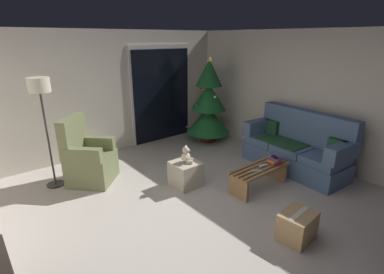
{
  "coord_description": "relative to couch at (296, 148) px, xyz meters",
  "views": [
    {
      "loc": [
        -2.36,
        -2.66,
        2.35
      ],
      "look_at": [
        0.4,
        0.7,
        0.85
      ],
      "focal_mm": 27.18,
      "sensor_mm": 36.0,
      "label": 1
    }
  ],
  "objects": [
    {
      "name": "floor_lamp",
      "position": [
        -3.68,
        2.17,
        1.11
      ],
      "size": [
        0.32,
        0.32,
        1.78
      ],
      "color": "#2D2D30",
      "rests_on": "ground"
    },
    {
      "name": "coffee_table",
      "position": [
        -1.14,
        -0.05,
        -0.15
      ],
      "size": [
        1.1,
        0.4,
        0.37
      ],
      "color": "#9E7547",
      "rests_on": "ground"
    },
    {
      "name": "wall_right",
      "position": [
        0.54,
        0.02,
        0.85
      ],
      "size": [
        0.12,
        6.0,
        2.5
      ],
      "primitive_type": "cube",
      "color": "beige",
      "rests_on": "ground"
    },
    {
      "name": "ottoman",
      "position": [
        -2.0,
        0.78,
        -0.19
      ],
      "size": [
        0.44,
        0.44,
        0.41
      ],
      "primitive_type": "cube",
      "color": "#B2A893",
      "rests_on": "ground"
    },
    {
      "name": "cardboard_box_taped_mid_floor",
      "position": [
        -1.79,
        -1.14,
        -0.23
      ],
      "size": [
        0.47,
        0.38,
        0.35
      ],
      "color": "tan",
      "rests_on": "ground"
    },
    {
      "name": "ground_plane",
      "position": [
        -2.32,
        0.02,
        -0.4
      ],
      "size": [
        7.0,
        7.0,
        0.0
      ],
      "primitive_type": "plane",
      "color": "#BCB2A8"
    },
    {
      "name": "book_stack",
      "position": [
        -0.83,
        -0.13,
        0.02
      ],
      "size": [
        0.27,
        0.2,
        0.11
      ],
      "color": "#A32D28",
      "rests_on": "coffee_table"
    },
    {
      "name": "patio_door_frame",
      "position": [
        -0.95,
        3.01,
        0.7
      ],
      "size": [
        1.6,
        0.02,
        2.2
      ],
      "primitive_type": "cube",
      "color": "silver",
      "rests_on": "ground"
    },
    {
      "name": "remote_white",
      "position": [
        -1.05,
        -0.06,
        -0.02
      ],
      "size": [
        0.16,
        0.08,
        0.02
      ],
      "primitive_type": "cube",
      "rotation": [
        0.0,
        0.0,
        4.48
      ],
      "color": "silver",
      "rests_on": "coffee_table"
    },
    {
      "name": "armchair",
      "position": [
        -3.17,
        1.94,
        0.0
      ],
      "size": [
        0.97,
        0.97,
        1.13
      ],
      "color": "olive",
      "rests_on": "ground"
    },
    {
      "name": "patio_door_glass",
      "position": [
        -0.95,
        2.99,
        0.65
      ],
      "size": [
        1.5,
        0.02,
        2.1
      ],
      "primitive_type": "cube",
      "color": "black",
      "rests_on": "ground"
    },
    {
      "name": "teddy_bear_cream",
      "position": [
        -1.99,
        0.77,
        0.14
      ],
      "size": [
        0.21,
        0.21,
        0.29
      ],
      "color": "beige",
      "rests_on": "ottoman"
    },
    {
      "name": "remote_silver",
      "position": [
        -1.3,
        -0.12,
        -0.02
      ],
      "size": [
        0.15,
        0.14,
        0.02
      ],
      "primitive_type": "cube",
      "rotation": [
        0.0,
        0.0,
        3.98
      ],
      "color": "#ADADB2",
      "rests_on": "coffee_table"
    },
    {
      "name": "couch",
      "position": [
        0.0,
        0.0,
        0.0
      ],
      "size": [
        0.93,
        1.99,
        1.08
      ],
      "color": "slate",
      "rests_on": "ground"
    },
    {
      "name": "cell_phone",
      "position": [
        -0.83,
        -0.11,
        0.08
      ],
      "size": [
        0.12,
        0.16,
        0.01
      ],
      "primitive_type": "cube",
      "rotation": [
        0.0,
        0.0,
        -0.37
      ],
      "color": "black",
      "rests_on": "book_stack"
    },
    {
      "name": "christmas_tree",
      "position": [
        -0.22,
        2.17,
        0.47
      ],
      "size": [
        1.02,
        1.02,
        1.97
      ],
      "color": "#4C1E19",
      "rests_on": "ground"
    },
    {
      "name": "wall_back",
      "position": [
        -2.32,
        3.08,
        0.85
      ],
      "size": [
        5.72,
        0.12,
        2.5
      ],
      "primitive_type": "cube",
      "color": "beige",
      "rests_on": "ground"
    }
  ]
}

